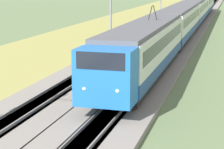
% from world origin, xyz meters
% --- Properties ---
extents(ballast_main, '(240.00, 4.40, 0.30)m').
position_xyz_m(ballast_main, '(50.00, 0.00, 0.15)').
color(ballast_main, gray).
rests_on(ballast_main, ground).
extents(ballast_adjacent, '(240.00, 4.40, 0.30)m').
position_xyz_m(ballast_adjacent, '(50.00, -4.32, 0.15)').
color(ballast_adjacent, gray).
rests_on(ballast_adjacent, ground).
extents(track_main, '(240.00, 1.57, 0.45)m').
position_xyz_m(track_main, '(50.00, 0.00, 0.16)').
color(track_main, '#4C4238').
rests_on(track_main, ground).
extents(track_adjacent, '(240.00, 1.57, 0.45)m').
position_xyz_m(track_adjacent, '(50.00, -4.32, 0.16)').
color(track_adjacent, '#4C4238').
rests_on(track_adjacent, ground).
extents(grass_verge, '(240.00, 13.69, 0.12)m').
position_xyz_m(grass_verge, '(50.00, 6.42, 0.06)').
color(grass_verge, '#99934C').
rests_on(grass_verge, ground).
extents(passenger_train, '(79.21, 2.95, 5.07)m').
position_xyz_m(passenger_train, '(54.43, -4.32, 2.37)').
color(passenger_train, blue).
rests_on(passenger_train, ground).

